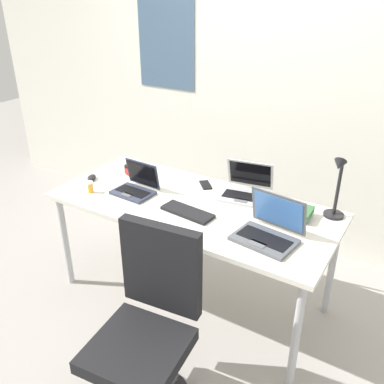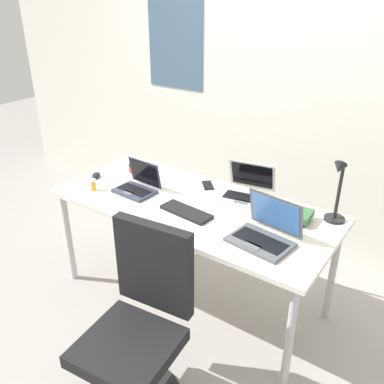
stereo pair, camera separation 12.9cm
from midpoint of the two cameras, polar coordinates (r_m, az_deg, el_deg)
name	(u,v)px [view 2 (the right image)]	position (r m, az deg, el deg)	size (l,w,h in m)	color
ground_plane	(192,295)	(3.02, 1.26, -14.10)	(12.00, 12.00, 0.00)	gray
wall_back	(274,84)	(3.34, 12.40, 14.40)	(6.00, 0.13, 2.60)	silver
desk	(192,211)	(2.63, 1.41, -2.69)	(1.80, 0.80, 0.74)	silver
desk_lamp	(337,192)	(2.46, 20.87, 0.02)	(0.12, 0.18, 0.40)	black
laptop_front_right	(265,233)	(2.25, 11.65, -5.58)	(0.36, 0.31, 0.24)	#515459
laptop_far_corner	(247,191)	(2.68, 8.96, 0.06)	(0.35, 0.33, 0.22)	#B7BABC
laptop_back_left	(138,185)	(2.76, -6.19, 0.90)	(0.27, 0.23, 0.20)	#33384C
external_keyboard	(186,212)	(2.48, 0.69, -2.77)	(0.33, 0.12, 0.02)	black
computer_mouse	(96,175)	(3.01, -11.95, 2.25)	(0.06, 0.10, 0.03)	black
cell_phone	(208,185)	(2.83, 3.48, 0.92)	(0.06, 0.14, 0.01)	black
headphones	(141,169)	(3.07, -5.89, 3.15)	(0.21, 0.18, 0.04)	red
pill_bottle	(93,184)	(2.82, -12.24, 1.02)	(0.04, 0.04, 0.08)	gold
book_stack	(293,214)	(2.50, 15.26, -2.98)	(0.21, 0.16, 0.06)	navy
office_chair	(138,339)	(2.18, -5.72, -19.55)	(0.52, 0.56, 0.97)	black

